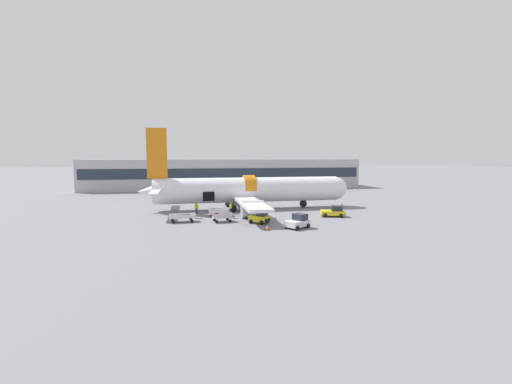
% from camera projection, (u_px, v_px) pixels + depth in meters
% --- Properties ---
extents(ground_plane, '(500.00, 500.00, 0.00)m').
position_uv_depth(ground_plane, '(257.00, 214.00, 49.29)').
color(ground_plane, slate).
extents(terminal_strip, '(70.02, 12.09, 7.58)m').
position_uv_depth(terminal_strip, '(225.00, 174.00, 89.97)').
color(terminal_strip, '#B2B2B7').
rests_on(terminal_strip, ground_plane).
extents(airplane, '(33.10, 29.83, 12.40)m').
position_uv_depth(airplane, '(246.00, 190.00, 53.52)').
color(airplane, white).
rests_on(airplane, ground_plane).
extents(baggage_tug_lead, '(2.64, 2.58, 1.77)m').
position_uv_depth(baggage_tug_lead, '(260.00, 218.00, 42.06)').
color(baggage_tug_lead, yellow).
rests_on(baggage_tug_lead, ground_plane).
extents(baggage_tug_mid, '(3.27, 2.89, 1.64)m').
position_uv_depth(baggage_tug_mid, '(298.00, 222.00, 39.31)').
color(baggage_tug_mid, silver).
rests_on(baggage_tug_mid, ground_plane).
extents(baggage_tug_rear, '(3.54, 2.64, 1.51)m').
position_uv_depth(baggage_tug_rear, '(334.00, 212.00, 46.90)').
color(baggage_tug_rear, yellow).
rests_on(baggage_tug_rear, ground_plane).
extents(baggage_cart_loading, '(3.73, 2.33, 1.07)m').
position_uv_depth(baggage_cart_loading, '(220.00, 213.00, 47.11)').
color(baggage_cart_loading, silver).
rests_on(baggage_cart_loading, ground_plane).
extents(baggage_cart_queued, '(4.20, 2.12, 1.05)m').
position_uv_depth(baggage_cart_queued, '(183.00, 218.00, 43.00)').
color(baggage_cart_queued, silver).
rests_on(baggage_cart_queued, ground_plane).
extents(baggage_cart_empty, '(3.39, 2.07, 1.18)m').
position_uv_depth(baggage_cart_empty, '(223.00, 217.00, 43.10)').
color(baggage_cart_empty, '#B7BABF').
rests_on(baggage_cart_empty, ground_plane).
extents(ground_crew_loader_a, '(0.60, 0.41, 1.75)m').
position_uv_depth(ground_crew_loader_a, '(249.00, 208.00, 49.02)').
color(ground_crew_loader_a, '#1E2338').
rests_on(ground_crew_loader_a, ground_plane).
extents(ground_crew_loader_b, '(0.59, 0.41, 1.72)m').
position_uv_depth(ground_crew_loader_b, '(196.00, 208.00, 48.96)').
color(ground_crew_loader_b, '#2D2D33').
rests_on(ground_crew_loader_b, ground_plane).
extents(ground_crew_driver, '(0.40, 0.55, 1.59)m').
position_uv_depth(ground_crew_driver, '(242.00, 208.00, 49.36)').
color(ground_crew_driver, '#2D2D33').
rests_on(ground_crew_driver, ground_plane).
extents(ground_crew_supervisor, '(0.38, 0.56, 1.62)m').
position_uv_depth(ground_crew_supervisor, '(231.00, 208.00, 49.39)').
color(ground_crew_supervisor, '#1E2338').
rests_on(ground_crew_supervisor, ground_plane).
extents(safety_cone_nose, '(0.52, 0.52, 0.71)m').
position_uv_depth(safety_cone_nose, '(342.00, 205.00, 56.00)').
color(safety_cone_nose, black).
rests_on(safety_cone_nose, ground_plane).
extents(safety_cone_engine_left, '(0.57, 0.57, 0.62)m').
position_uv_depth(safety_cone_engine_left, '(267.00, 228.00, 38.18)').
color(safety_cone_engine_left, black).
rests_on(safety_cone_engine_left, ground_plane).
extents(safety_cone_wingtip, '(0.64, 0.64, 0.76)m').
position_uv_depth(safety_cone_wingtip, '(259.00, 214.00, 46.61)').
color(safety_cone_wingtip, black).
rests_on(safety_cone_wingtip, ground_plane).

